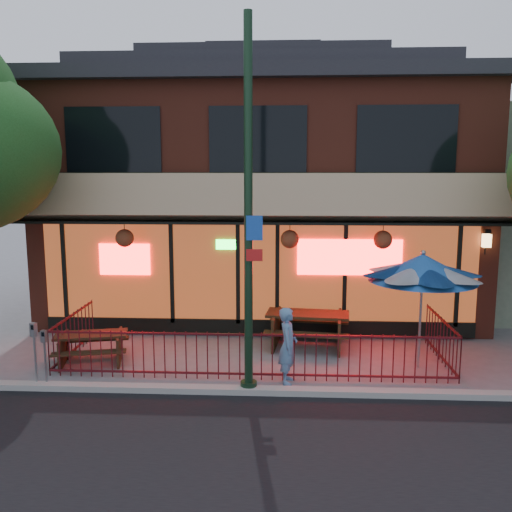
{
  "coord_description": "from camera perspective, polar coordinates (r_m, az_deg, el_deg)",
  "views": [
    {
      "loc": [
        0.66,
        -10.34,
        4.22
      ],
      "look_at": [
        0.02,
        2.0,
        2.28
      ],
      "focal_mm": 38.0,
      "sensor_mm": 36.0,
      "label": 1
    }
  ],
  "objects": [
    {
      "name": "curb",
      "position": [
        10.71,
        -0.81,
        -13.97
      ],
      "size": [
        80.0,
        0.25,
        0.12
      ],
      "primitive_type": "cube",
      "color": "#999993",
      "rests_on": "ground"
    },
    {
      "name": "ground",
      "position": [
        11.19,
        -0.63,
        -13.26
      ],
      "size": [
        80.0,
        80.0,
        0.0
      ],
      "primitive_type": "plane",
      "color": "gray",
      "rests_on": "ground"
    },
    {
      "name": "pedestrian",
      "position": [
        11.0,
        3.38,
        -9.38
      ],
      "size": [
        0.42,
        0.6,
        1.55
      ],
      "primitive_type": "imported",
      "rotation": [
        0.0,
        0.0,
        1.47
      ],
      "color": "#5784AF",
      "rests_on": "ground"
    },
    {
      "name": "parking_meter_near",
      "position": [
        11.5,
        -21.35,
        -9.09
      ],
      "size": [
        0.12,
        0.11,
        1.16
      ],
      "color": "gray",
      "rests_on": "ground"
    },
    {
      "name": "picnic_table_right",
      "position": [
        13.27,
        5.45,
        -7.18
      ],
      "size": [
        2.13,
        1.72,
        0.84
      ],
      "color": "#382713",
      "rests_on": "ground"
    },
    {
      "name": "restaurant_building",
      "position": [
        17.47,
        0.82,
        8.58
      ],
      "size": [
        12.96,
        9.49,
        8.05
      ],
      "color": "maroon",
      "rests_on": "ground"
    },
    {
      "name": "street_light",
      "position": [
        10.02,
        -0.8,
        2.77
      ],
      "size": [
        0.43,
        0.32,
        7.0
      ],
      "color": "black",
      "rests_on": "ground"
    },
    {
      "name": "picnic_table_left",
      "position": [
        12.73,
        -16.93,
        -8.79
      ],
      "size": [
        1.78,
        1.5,
        0.67
      ],
      "color": "#3A2515",
      "rests_on": "ground"
    },
    {
      "name": "parking_meter_far",
      "position": [
        11.56,
        -22.3,
        -8.55
      ],
      "size": [
        0.14,
        0.13,
        1.31
      ],
      "color": "#94989D",
      "rests_on": "ground"
    },
    {
      "name": "patio_umbrella",
      "position": [
        11.99,
        17.14,
        -1.19
      ],
      "size": [
        2.26,
        2.26,
        2.58
      ],
      "color": "gray",
      "rests_on": "ground"
    },
    {
      "name": "patio_fence",
      "position": [
        11.44,
        -0.48,
        -9.38
      ],
      "size": [
        8.44,
        2.62,
        1.0
      ],
      "color": "#4F1017",
      "rests_on": "ground"
    }
  ]
}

